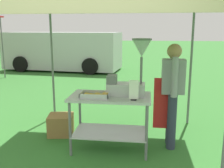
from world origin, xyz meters
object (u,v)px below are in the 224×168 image
donut_fryer (131,73)px  stall_canopy (111,4)px  menu_sign (134,92)px  donut_tray (96,95)px  donut_cart (110,110)px  vendor (172,90)px  van_silver (63,51)px  supply_crate (61,125)px

donut_fryer → stall_canopy: bearing=172.6°
menu_sign → donut_fryer: bearing=102.6°
stall_canopy → donut_tray: bearing=-132.0°
donut_cart → donut_fryer: (0.30, 0.06, 0.55)m
stall_canopy → menu_sign: (0.36, -0.31, -1.20)m
vendor → van_silver: 8.49m
donut_tray → vendor: vendor is taller
donut_cart → menu_sign: size_ratio=4.20×
donut_cart → donut_tray: bearing=-148.7°
stall_canopy → supply_crate: stall_canopy is taller
donut_tray → supply_crate: bearing=142.6°
stall_canopy → van_silver: 8.32m
donut_tray → donut_cart: bearing=31.3°
donut_cart → van_silver: bearing=112.5°
stall_canopy → supply_crate: 2.23m
stall_canopy → menu_sign: stall_canopy is taller
donut_cart → menu_sign: (0.36, -0.21, 0.35)m
donut_cart → vendor: 0.99m
donut_tray → menu_sign: bearing=-9.6°
vendor → supply_crate: 2.01m
donut_fryer → van_silver: van_silver is taller
donut_tray → donut_fryer: size_ratio=0.50×
menu_sign → stall_canopy: bearing=139.1°
donut_cart → donut_fryer: size_ratio=1.42×
donut_tray → donut_fryer: 0.60m
menu_sign → supply_crate: bearing=152.9°
donut_fryer → menu_sign: bearing=-77.4°
supply_crate → van_silver: size_ratio=0.09×
donut_tray → vendor: 1.17m
supply_crate → donut_tray: bearing=-37.4°
donut_tray → supply_crate: donut_tray is taller
donut_tray → vendor: size_ratio=0.26×
donut_cart → donut_fryer: bearing=11.4°
vendor → donut_tray: bearing=-162.3°
menu_sign → van_silver: size_ratio=0.05×
donut_tray → donut_fryer: bearing=19.9°
menu_sign → supply_crate: (-1.29, 0.66, -0.80)m
donut_fryer → van_silver: (-3.48, 7.61, -0.31)m
donut_tray → van_silver: size_ratio=0.08×
donut_cart → stall_canopy: bearing=90.0°
donut_cart → menu_sign: menu_sign is taller
donut_tray → van_silver: van_silver is taller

